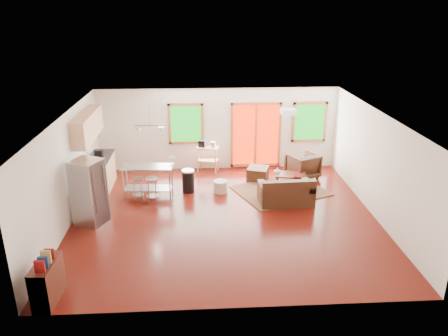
{
  "coord_description": "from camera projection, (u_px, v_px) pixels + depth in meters",
  "views": [
    {
      "loc": [
        -0.6,
        -9.78,
        5.02
      ],
      "look_at": [
        0.0,
        0.3,
        1.2
      ],
      "focal_mm": 35.0,
      "sensor_mm": 36.0,
      "label": 1
    }
  ],
  "objects": [
    {
      "name": "window_left",
      "position": [
        186.0,
        124.0,
        13.59
      ],
      "size": [
        1.1,
        0.05,
        1.3
      ],
      "color": "#0F5810",
      "rests_on": "back_wall"
    },
    {
      "name": "ottoman",
      "position": [
        258.0,
        174.0,
        13.18
      ],
      "size": [
        0.75,
        0.75,
        0.39
      ],
      "primitive_type": "cube",
      "rotation": [
        0.0,
        0.0,
        -0.33
      ],
      "color": "black",
      "rests_on": "floor"
    },
    {
      "name": "bookshelf",
      "position": [
        47.0,
        281.0,
        7.75
      ],
      "size": [
        0.37,
        0.88,
        1.02
      ],
      "rotation": [
        0.0,
        0.0,
        -0.04
      ],
      "color": "#3D180F",
      "rests_on": "floor"
    },
    {
      "name": "pouf",
      "position": [
        220.0,
        186.0,
        12.33
      ],
      "size": [
        0.52,
        0.52,
        0.34
      ],
      "primitive_type": "cylinder",
      "rotation": [
        0.0,
        0.0,
        0.43
      ],
      "color": "beige",
      "rests_on": "floor"
    },
    {
      "name": "bar_stool_a",
      "position": [
        138.0,
        184.0,
        11.62
      ],
      "size": [
        0.36,
        0.36,
        0.68
      ],
      "rotation": [
        0.0,
        0.0,
        0.15
      ],
      "color": "#B7BABC",
      "rests_on": "floor"
    },
    {
      "name": "bar_stool_b",
      "position": [
        152.0,
        185.0,
        11.49
      ],
      "size": [
        0.39,
        0.39,
        0.73
      ],
      "rotation": [
        0.0,
        0.0,
        0.13
      ],
      "color": "#B7BABC",
      "rests_on": "floor"
    },
    {
      "name": "window_right",
      "position": [
        309.0,
        122.0,
        13.81
      ],
      "size": [
        1.1,
        0.05,
        1.3
      ],
      "color": "#0F5810",
      "rests_on": "back_wall"
    },
    {
      "name": "refrigerator",
      "position": [
        89.0,
        192.0,
        10.37
      ],
      "size": [
        0.85,
        0.84,
        1.62
      ],
      "rotation": [
        0.0,
        0.0,
        -0.43
      ],
      "color": "#B7BABC",
      "rests_on": "floor"
    },
    {
      "name": "cup",
      "position": [
        172.0,
        157.0,
        12.11
      ],
      "size": [
        0.14,
        0.12,
        0.13
      ],
      "primitive_type": "imported",
      "rotation": [
        0.0,
        0.0,
        -0.14
      ],
      "color": "white",
      "rests_on": "island"
    },
    {
      "name": "trash_can",
      "position": [
        188.0,
        181.0,
        12.31
      ],
      "size": [
        0.46,
        0.46,
        0.65
      ],
      "rotation": [
        0.0,
        0.0,
        -0.36
      ],
      "color": "black",
      "rests_on": "floor"
    },
    {
      "name": "ceiling",
      "position": [
        225.0,
        115.0,
        10.02
      ],
      "size": [
        7.5,
        7.0,
        0.02
      ],
      "primitive_type": "cube",
      "color": "white",
      "rests_on": "ground"
    },
    {
      "name": "left_wall",
      "position": [
        66.0,
        172.0,
        10.28
      ],
      "size": [
        0.02,
        7.0,
        2.6
      ],
      "primitive_type": "cube",
      "color": "silver",
      "rests_on": "ground"
    },
    {
      "name": "right_wall",
      "position": [
        378.0,
        165.0,
        10.69
      ],
      "size": [
        0.02,
        7.0,
        2.6
      ],
      "primitive_type": "cube",
      "color": "silver",
      "rests_on": "ground"
    },
    {
      "name": "french_doors",
      "position": [
        256.0,
        135.0,
        13.85
      ],
      "size": [
        1.6,
        0.05,
        2.1
      ],
      "color": "#B61702",
      "rests_on": "back_wall"
    },
    {
      "name": "pendant_light",
      "position": [
        150.0,
        129.0,
        11.57
      ],
      "size": [
        0.8,
        0.18,
        0.79
      ],
      "color": "gray",
      "rests_on": "ceiling"
    },
    {
      "name": "book",
      "position": [
        294.0,
        171.0,
        12.44
      ],
      "size": [
        0.21,
        0.1,
        0.29
      ],
      "primitive_type": "imported",
      "rotation": [
        0.0,
        0.0,
        -0.34
      ],
      "color": "maroon",
      "rests_on": "coffee_table"
    },
    {
      "name": "rug",
      "position": [
        280.0,
        191.0,
        12.45
      ],
      "size": [
        2.91,
        2.61,
        0.02
      ],
      "primitive_type": "cube",
      "rotation": [
        0.0,
        0.0,
        0.39
      ],
      "color": "#4B5C37",
      "rests_on": "floor"
    },
    {
      "name": "coffee_table",
      "position": [
        290.0,
        176.0,
        12.74
      ],
      "size": [
        0.97,
        0.68,
        0.36
      ],
      "rotation": [
        0.0,
        0.0,
        -0.17
      ],
      "color": "#3D180F",
      "rests_on": "floor"
    },
    {
      "name": "vase",
      "position": [
        277.0,
        170.0,
        12.54
      ],
      "size": [
        0.23,
        0.24,
        0.35
      ],
      "rotation": [
        0.0,
        0.0,
        -0.14
      ],
      "color": "silver",
      "rests_on": "coffee_table"
    },
    {
      "name": "back_wall",
      "position": [
        218.0,
        129.0,
        13.76
      ],
      "size": [
        7.5,
        0.02,
        2.6
      ],
      "primitive_type": "cube",
      "color": "silver",
      "rests_on": "ground"
    },
    {
      "name": "front_wall",
      "position": [
        238.0,
        244.0,
        7.21
      ],
      "size": [
        7.5,
        0.02,
        2.6
      ],
      "primitive_type": "cube",
      "color": "silver",
      "rests_on": "ground"
    },
    {
      "name": "island",
      "position": [
        148.0,
        176.0,
        11.93
      ],
      "size": [
        1.43,
        0.66,
        0.88
      ],
      "rotation": [
        0.0,
        0.0,
        -0.08
      ],
      "color": "#B7BABC",
      "rests_on": "floor"
    },
    {
      "name": "armchair",
      "position": [
        303.0,
        164.0,
        13.31
      ],
      "size": [
        1.07,
        1.04,
        0.85
      ],
      "primitive_type": "imported",
      "rotation": [
        0.0,
        0.0,
        3.57
      ],
      "color": "black",
      "rests_on": "floor"
    },
    {
      "name": "cabinets",
      "position": [
        95.0,
        162.0,
        12.01
      ],
      "size": [
        0.64,
        2.24,
        2.3
      ],
      "color": "tan",
      "rests_on": "floor"
    },
    {
      "name": "floor",
      "position": [
        225.0,
        217.0,
        10.95
      ],
      "size": [
        7.5,
        7.0,
        0.02
      ],
      "primitive_type": "cube",
      "color": "#3D0B06",
      "rests_on": "ground"
    },
    {
      "name": "kitchen_cart",
      "position": [
        207.0,
        150.0,
        13.69
      ],
      "size": [
        0.76,
        0.59,
        1.02
      ],
      "rotation": [
        0.0,
        0.0,
        -0.26
      ],
      "color": "tan",
      "rests_on": "floor"
    },
    {
      "name": "ceiling_flush",
      "position": [
        288.0,
        112.0,
        10.7
      ],
      "size": [
        0.35,
        0.35,
        0.12
      ],
      "primitive_type": "cube",
      "color": "white",
      "rests_on": "ceiling"
    },
    {
      "name": "loveseat",
      "position": [
        286.0,
        193.0,
        11.59
      ],
      "size": [
        1.45,
        0.86,
        0.75
      ],
      "rotation": [
        0.0,
        0.0,
        0.04
      ],
      "color": "black",
      "rests_on": "floor"
    }
  ]
}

